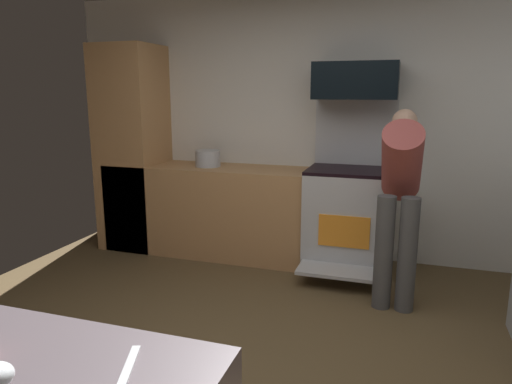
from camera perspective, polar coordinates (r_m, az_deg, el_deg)
ground_plane at (r=2.90m, az=-2.11°, el=-22.17°), size 5.20×4.80×0.02m
wall_back at (r=4.68m, az=7.71°, el=8.03°), size 5.20×0.12×2.60m
lower_cabinet_run at (r=4.72m, az=-4.20°, el=-2.32°), size 2.40×0.60×0.90m
cabinet_column at (r=5.07m, az=-14.89°, el=5.21°), size 0.60×0.60×2.10m
oven_range at (r=4.39m, az=11.36°, el=-2.78°), size 0.76×0.95×1.57m
microwave at (r=4.34m, az=12.19°, el=13.24°), size 0.74×0.38×0.33m
person_cook at (r=3.70m, az=17.30°, el=0.25°), size 0.31×0.69×1.50m
knife_chef at (r=1.34m, az=-15.83°, el=-20.99°), size 0.12×0.28×0.01m
stock_pot at (r=4.67m, az=-5.95°, el=4.15°), size 0.25×0.25×0.16m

